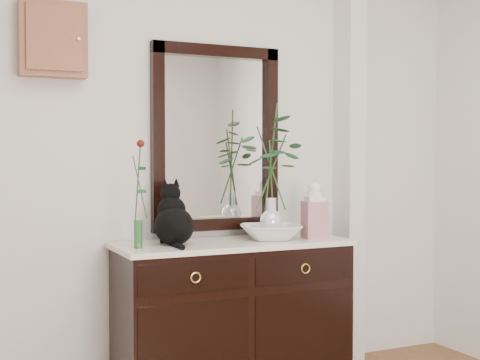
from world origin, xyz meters
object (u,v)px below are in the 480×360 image
cat (174,213)px  ginger_jar (315,209)px  sideboard (233,307)px  lotus_bowl (271,232)px

cat → ginger_jar: (0.85, -0.07, 0.00)m
cat → ginger_jar: 0.85m
sideboard → ginger_jar: ginger_jar is taller
lotus_bowl → ginger_jar: (0.26, -0.05, 0.13)m
lotus_bowl → ginger_jar: bearing=-9.7°
cat → lotus_bowl: 0.60m
lotus_bowl → sideboard: bearing=171.6°
sideboard → lotus_bowl: (0.23, -0.03, 0.42)m
sideboard → lotus_bowl: bearing=-8.4°
lotus_bowl → cat: bearing=177.7°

